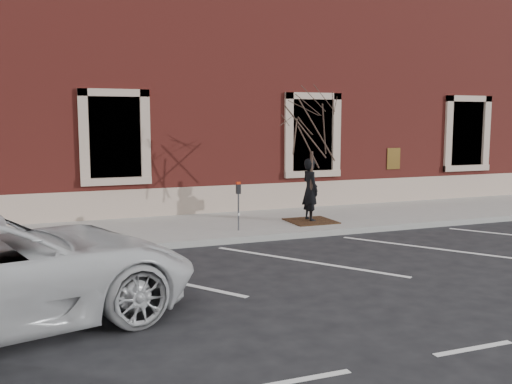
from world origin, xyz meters
name	(u,v)px	position (x,y,z in m)	size (l,w,h in m)	color
ground	(265,240)	(0.00, 0.00, 0.00)	(120.00, 120.00, 0.00)	#28282B
sidewalk_near	(241,225)	(0.00, 1.75, 0.07)	(40.00, 3.50, 0.15)	#AAA6A0
curb_near	(266,238)	(0.00, -0.05, 0.07)	(40.00, 0.12, 0.15)	#9E9E99
parking_stripes	(306,261)	(0.00, -2.20, 0.00)	(28.00, 4.40, 0.01)	silver
building_civic	(184,88)	(0.00, 7.74, 4.00)	(40.00, 8.62, 8.00)	maroon
man	(310,190)	(1.82, 1.25, 1.00)	(0.62, 0.41, 1.70)	black
parking_meter	(238,197)	(-0.43, 0.68, 0.99)	(0.11, 0.08, 1.21)	#595B60
tree_grate	(311,221)	(1.80, 1.15, 0.16)	(1.20, 1.20, 0.03)	#422C15
sapling	(312,132)	(1.80, 1.15, 2.56)	(2.07, 2.07, 3.44)	#403027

